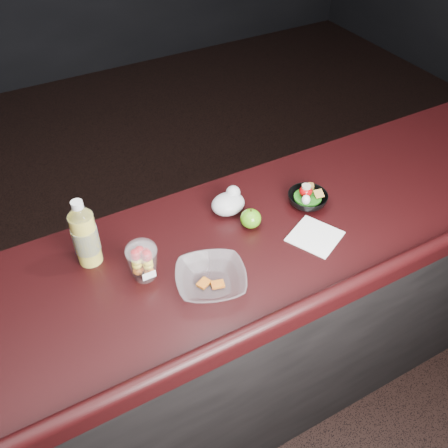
{
  "coord_description": "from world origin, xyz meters",
  "views": [
    {
      "loc": [
        -0.58,
        -0.76,
        2.23
      ],
      "look_at": [
        0.03,
        0.33,
        1.1
      ],
      "focal_mm": 40.0,
      "sensor_mm": 36.0,
      "label": 1
    }
  ],
  "objects": [
    {
      "name": "snack_bowl",
      "position": [
        0.4,
        0.35,
        1.05
      ],
      "size": [
        0.18,
        0.18,
        0.08
      ],
      "rotation": [
        0.0,
        0.0,
        0.19
      ],
      "color": "black",
      "rests_on": "counter"
    },
    {
      "name": "plastic_bag",
      "position": [
        0.12,
        0.46,
        1.06
      ],
      "size": [
        0.13,
        0.1,
        0.09
      ],
      "color": "silver",
      "rests_on": "counter"
    },
    {
      "name": "green_apple",
      "position": [
        0.15,
        0.35,
        1.05
      ],
      "size": [
        0.08,
        0.08,
        0.08
      ],
      "color": "#43860F",
      "rests_on": "counter"
    },
    {
      "name": "room_shell",
      "position": [
        0.0,
        0.0,
        1.83
      ],
      "size": [
        8.0,
        8.0,
        8.0
      ],
      "color": "black",
      "rests_on": "ground"
    },
    {
      "name": "lemonade_bottle",
      "position": [
        -0.41,
        0.47,
        1.13
      ],
      "size": [
        0.08,
        0.08,
        0.25
      ],
      "color": "yellow",
      "rests_on": "counter"
    },
    {
      "name": "takeout_bowl",
      "position": [
        -0.11,
        0.17,
        1.05
      ],
      "size": [
        0.29,
        0.29,
        0.05
      ],
      "rotation": [
        0.0,
        0.0,
        -0.34
      ],
      "color": "silver",
      "rests_on": "counter"
    },
    {
      "name": "counter",
      "position": [
        0.0,
        0.3,
        0.51
      ],
      "size": [
        4.06,
        0.71,
        1.02
      ],
      "color": "black",
      "rests_on": "ground"
    },
    {
      "name": "paper_napkin",
      "position": [
        0.32,
        0.19,
        1.02
      ],
      "size": [
        0.21,
        0.21,
        0.0
      ],
      "primitive_type": "cube",
      "rotation": [
        0.0,
        0.0,
        0.46
      ],
      "color": "white",
      "rests_on": "counter"
    },
    {
      "name": "fruit_cup",
      "position": [
        -0.28,
        0.31,
        1.09
      ],
      "size": [
        0.1,
        0.1,
        0.14
      ],
      "color": "white",
      "rests_on": "counter"
    }
  ]
}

